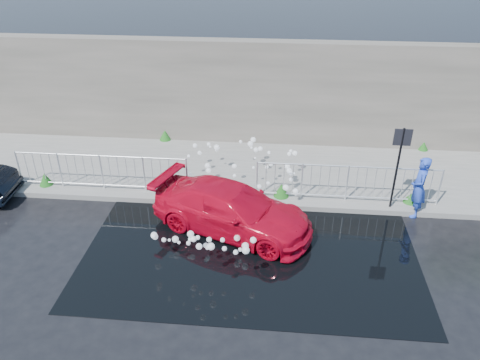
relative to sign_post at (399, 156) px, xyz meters
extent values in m
plane|color=black|center=(-4.20, -3.10, -1.72)|extent=(90.00, 90.00, 0.00)
cube|color=slate|center=(-4.20, 1.90, -1.65)|extent=(30.00, 4.00, 0.15)
cube|color=slate|center=(-4.20, -0.10, -1.64)|extent=(30.00, 0.25, 0.16)
cube|color=#524E45|center=(-4.20, 4.10, 0.18)|extent=(30.00, 0.60, 3.50)
cube|color=black|center=(-3.70, -2.10, -1.72)|extent=(8.00, 5.00, 0.01)
cylinder|color=black|center=(0.00, 0.00, -0.47)|extent=(0.06, 0.06, 2.50)
cube|color=black|center=(0.00, 0.00, 0.53)|extent=(0.45, 0.04, 0.45)
cylinder|color=silver|center=(-10.70, 0.25, -1.02)|extent=(0.05, 0.05, 1.10)
cylinder|color=silver|center=(-5.70, 0.25, -1.02)|extent=(0.05, 0.05, 1.10)
cylinder|color=silver|center=(-8.20, 0.25, -0.50)|extent=(5.00, 0.04, 0.04)
cylinder|color=silver|center=(-8.20, 0.25, -1.45)|extent=(5.00, 0.04, 0.04)
cylinder|color=silver|center=(-3.70, 0.25, -1.02)|extent=(0.05, 0.05, 1.10)
cylinder|color=silver|center=(1.30, 0.25, -1.02)|extent=(0.05, 0.05, 1.10)
cylinder|color=silver|center=(-1.20, 0.25, -0.50)|extent=(5.00, 0.04, 0.04)
cylinder|color=silver|center=(-1.20, 0.25, -1.45)|extent=(5.00, 0.04, 0.04)
cone|color=#155019|center=(-10.00, 0.30, -1.38)|extent=(0.40, 0.40, 0.39)
cone|color=#155019|center=(-6.20, 0.30, -1.43)|extent=(0.36, 0.36, 0.28)
cone|color=#155019|center=(-3.00, 0.30, -1.38)|extent=(0.44, 0.44, 0.39)
cone|color=#155019|center=(0.60, 0.30, -1.43)|extent=(0.38, 0.38, 0.29)
cone|color=#155019|center=(-7.20, 3.80, -1.39)|extent=(0.42, 0.42, 0.36)
cone|color=#155019|center=(1.80, 3.80, -1.43)|extent=(0.34, 0.34, 0.28)
sphere|color=white|center=(-2.66, 0.74, -1.06)|extent=(0.07, 0.07, 0.07)
sphere|color=white|center=(-5.22, 0.94, -1.04)|extent=(0.16, 0.16, 0.16)
sphere|color=white|center=(-2.76, 0.63, -1.01)|extent=(0.13, 0.13, 0.13)
sphere|color=white|center=(-5.02, 1.56, -0.81)|extent=(0.11, 0.11, 0.11)
sphere|color=white|center=(-4.01, -0.28, -1.49)|extent=(0.10, 0.10, 0.10)
sphere|color=white|center=(-4.30, -0.12, -1.40)|extent=(0.10, 0.10, 0.10)
sphere|color=white|center=(-2.76, 1.70, -0.81)|extent=(0.11, 0.11, 0.11)
sphere|color=white|center=(-2.81, 1.36, -0.74)|extent=(0.13, 0.13, 0.13)
sphere|color=white|center=(-3.34, 1.05, -0.96)|extent=(0.12, 0.12, 0.12)
sphere|color=white|center=(-2.80, 0.91, -1.07)|extent=(0.17, 0.17, 0.17)
sphere|color=white|center=(-5.64, 0.22, -1.21)|extent=(0.12, 0.12, 0.12)
sphere|color=white|center=(-3.94, 2.06, -0.65)|extent=(0.18, 0.18, 0.18)
sphere|color=white|center=(-4.46, -0.21, -1.52)|extent=(0.12, 0.12, 0.12)
sphere|color=white|center=(-2.86, 1.03, -0.98)|extent=(0.17, 0.17, 0.17)
sphere|color=white|center=(-4.03, 0.02, -1.43)|extent=(0.07, 0.07, 0.07)
sphere|color=white|center=(-3.81, 1.40, -0.67)|extent=(0.15, 0.15, 0.15)
sphere|color=white|center=(-2.64, 1.65, -0.86)|extent=(0.16, 0.16, 0.16)
sphere|color=white|center=(-3.45, 0.87, -0.96)|extent=(0.11, 0.11, 0.11)
sphere|color=white|center=(-3.84, 0.86, -0.99)|extent=(0.09, 0.09, 0.09)
sphere|color=white|center=(-3.39, 0.29, -1.16)|extent=(0.11, 0.11, 0.11)
sphere|color=white|center=(-3.96, 1.61, -0.71)|extent=(0.08, 0.08, 0.08)
sphere|color=white|center=(-4.13, 0.10, -1.22)|extent=(0.14, 0.14, 0.14)
sphere|color=white|center=(-3.69, 1.65, -0.75)|extent=(0.15, 0.15, 0.15)
sphere|color=white|center=(-2.60, -0.01, -1.31)|extent=(0.09, 0.09, 0.09)
sphere|color=white|center=(-5.14, 0.63, -1.04)|extent=(0.16, 0.16, 0.16)
sphere|color=white|center=(-5.33, 1.94, -0.81)|extent=(0.12, 0.12, 0.12)
sphere|color=white|center=(-4.42, 0.95, -1.02)|extent=(0.14, 0.14, 0.14)
sphere|color=white|center=(-3.42, 1.43, -0.76)|extent=(0.11, 0.11, 0.11)
sphere|color=white|center=(-4.32, 1.93, -0.67)|extent=(0.10, 0.10, 0.10)
sphere|color=white|center=(-3.82, 1.16, -0.83)|extent=(0.07, 0.07, 0.07)
sphere|color=white|center=(-3.63, 0.19, -1.24)|extent=(0.14, 0.14, 0.14)
sphere|color=white|center=(-4.22, -0.05, -1.40)|extent=(0.07, 0.07, 0.07)
sphere|color=white|center=(-2.62, -0.04, -1.20)|extent=(0.16, 0.16, 0.16)
sphere|color=white|center=(-2.89, 0.13, -1.19)|extent=(0.18, 0.18, 0.18)
sphere|color=white|center=(-2.74, 0.64, -1.22)|extent=(0.12, 0.12, 0.12)
sphere|color=white|center=(-4.38, 0.62, -1.16)|extent=(0.11, 0.11, 0.11)
sphere|color=white|center=(-5.64, 0.40, -1.05)|extent=(0.11, 0.11, 0.11)
sphere|color=white|center=(-4.80, -0.26, -1.54)|extent=(0.16, 0.16, 0.16)
sphere|color=white|center=(-4.01, 1.86, -0.70)|extent=(0.18, 0.18, 0.18)
sphere|color=white|center=(-5.22, 1.56, -0.71)|extent=(0.07, 0.07, 0.07)
sphere|color=white|center=(-5.91, -0.22, -1.48)|extent=(0.17, 0.17, 0.17)
sphere|color=white|center=(-5.02, 1.54, -0.71)|extent=(0.18, 0.18, 0.18)
sphere|color=white|center=(-5.52, 1.39, -0.85)|extent=(0.13, 0.13, 0.13)
sphere|color=white|center=(-5.80, 1.10, -0.83)|extent=(0.11, 0.11, 0.11)
sphere|color=white|center=(-5.73, 1.75, -0.78)|extent=(0.15, 0.15, 0.15)
sphere|color=white|center=(-5.04, -0.02, -1.48)|extent=(0.09, 0.09, 0.09)
sphere|color=white|center=(-4.73, -2.30, -1.55)|extent=(0.11, 0.11, 0.11)
sphere|color=white|center=(-4.85, -2.82, -0.88)|extent=(0.11, 0.11, 0.11)
sphere|color=white|center=(-5.04, -2.67, -0.90)|extent=(0.16, 0.16, 0.16)
sphere|color=white|center=(-5.88, -2.80, -0.92)|extent=(0.11, 0.11, 0.11)
sphere|color=white|center=(-3.94, -3.39, -0.77)|extent=(0.11, 0.11, 0.11)
sphere|color=white|center=(-3.73, -3.26, -0.80)|extent=(0.17, 0.17, 0.17)
sphere|color=white|center=(-4.02, -2.18, -1.30)|extent=(0.16, 0.16, 0.16)
sphere|color=white|center=(-4.50, -3.14, -0.85)|extent=(0.17, 0.17, 0.17)
sphere|color=white|center=(-4.29, -2.81, -0.91)|extent=(0.11, 0.11, 0.11)
sphere|color=white|center=(-4.88, -3.12, -0.70)|extent=(0.13, 0.13, 0.13)
sphere|color=white|center=(-5.21, -2.23, -1.50)|extent=(0.11, 0.11, 0.11)
sphere|color=white|center=(-5.01, -2.91, -0.88)|extent=(0.09, 0.09, 0.09)
sphere|color=white|center=(-3.60, -2.79, -0.88)|extent=(0.15, 0.15, 0.15)
sphere|color=white|center=(-4.59, -2.83, -0.90)|extent=(0.13, 0.13, 0.13)
sphere|color=white|center=(-3.94, -2.33, -1.53)|extent=(0.10, 0.10, 0.10)
sphere|color=white|center=(-4.18, -3.37, -0.71)|extent=(0.11, 0.11, 0.11)
sphere|color=white|center=(-4.71, -3.40, -0.67)|extent=(0.14, 0.14, 0.14)
sphere|color=white|center=(-5.55, -2.16, -1.46)|extent=(0.17, 0.17, 0.17)
sphere|color=white|center=(-5.89, -2.72, -0.95)|extent=(0.15, 0.15, 0.15)
sphere|color=white|center=(-5.58, -3.03, -0.83)|extent=(0.11, 0.11, 0.11)
sphere|color=white|center=(-5.98, -2.38, -1.25)|extent=(0.15, 0.15, 0.15)
sphere|color=white|center=(-3.81, -2.34, -1.40)|extent=(0.17, 0.17, 0.17)
sphere|color=white|center=(-5.69, -2.21, -1.46)|extent=(0.08, 0.08, 0.08)
sphere|color=white|center=(-5.21, -3.14, -0.80)|extent=(0.07, 0.07, 0.07)
sphere|color=white|center=(-4.78, -2.29, -1.49)|extent=(0.13, 0.13, 0.13)
sphere|color=white|center=(-5.15, -2.14, -1.42)|extent=(0.15, 0.15, 0.15)
imported|color=red|center=(-4.24, -1.24, -1.11)|extent=(4.54, 3.08, 1.22)
imported|color=blue|center=(0.63, -0.10, -0.86)|extent=(0.47, 0.67, 1.74)
camera|label=1|loc=(-3.12, -11.20, 5.44)|focal=35.00mm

